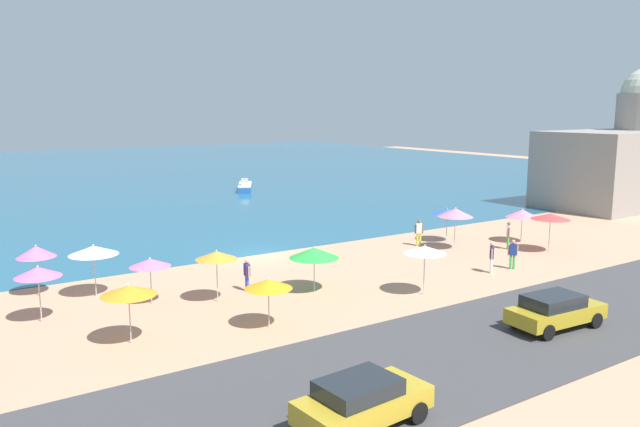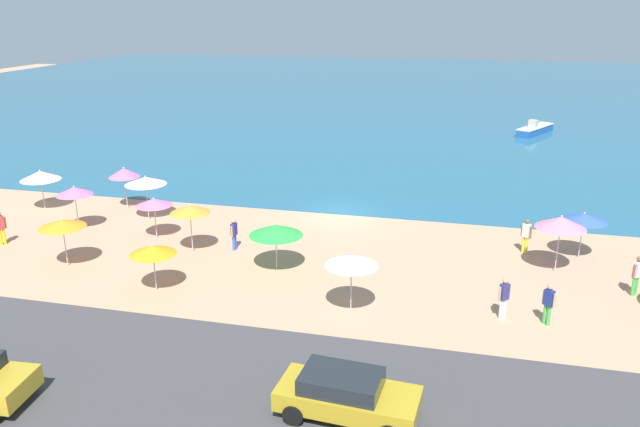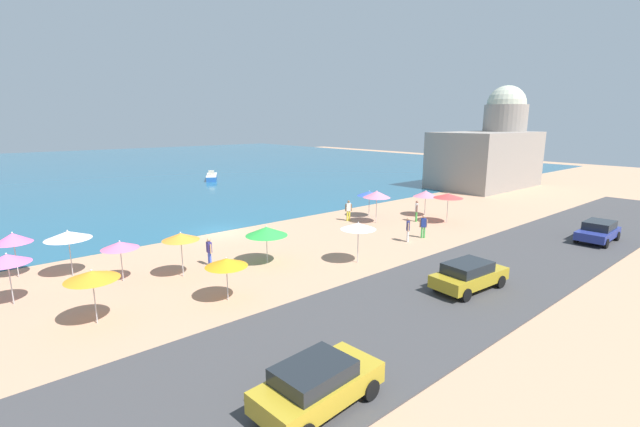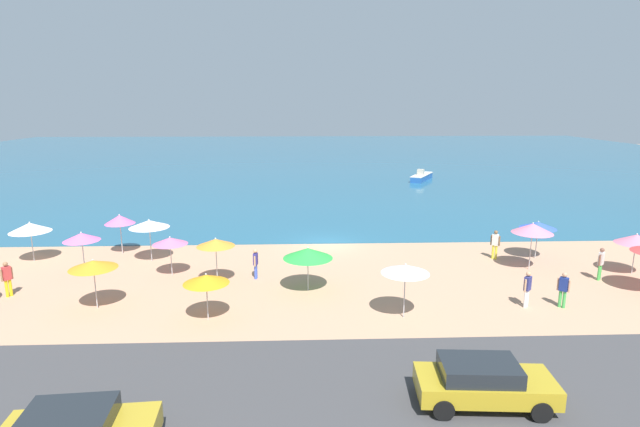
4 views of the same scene
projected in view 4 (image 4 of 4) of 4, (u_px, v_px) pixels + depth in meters
ground_plane at (326, 244)px, 33.50m from camera, size 160.00×160.00×0.00m
sea at (310, 157)px, 87.14m from camera, size 150.00×110.00×0.05m
coastal_road at (354, 398)px, 15.93m from camera, size 80.00×8.00×0.06m
beach_umbrella_0 at (405, 269)px, 21.53m from camera, size 2.10×2.10×2.50m
beach_umbrella_1 at (308, 253)px, 24.78m from camera, size 2.49×2.49×2.29m
beach_umbrella_2 at (120, 219)px, 30.88m from camera, size 1.83×1.83×2.54m
beach_umbrella_3 at (93, 265)px, 22.52m from camera, size 2.13×2.13×2.38m
beach_umbrella_4 at (533, 228)px, 27.84m from camera, size 2.25×2.25×2.75m
beach_umbrella_5 at (636, 239)px, 27.20m from camera, size 2.18×2.18×2.32m
beach_umbrella_6 at (30, 227)px, 29.44m from camera, size 2.33×2.33×2.41m
beach_umbrella_7 at (216, 243)px, 25.61m from camera, size 1.97×1.97×2.50m
beach_umbrella_8 at (81, 237)px, 26.87m from camera, size 1.92×1.92×2.48m
beach_umbrella_9 at (538, 225)px, 29.95m from camera, size 2.14×2.14×2.34m
beach_umbrella_10 at (170, 241)px, 26.94m from camera, size 1.89×1.89×2.22m
beach_umbrella_11 at (206, 279)px, 21.39m from camera, size 1.99×1.99×2.13m
beach_umbrella_13 at (149, 224)px, 29.36m from camera, size 2.34×2.34×2.58m
bather_0 at (256, 262)px, 26.70m from camera, size 0.25×0.57×1.65m
bather_1 at (495, 243)px, 30.08m from camera, size 0.48×0.39×1.77m
bather_2 at (601, 262)px, 26.46m from camera, size 0.44×0.42×1.78m
bather_3 at (563, 288)px, 22.87m from camera, size 0.44×0.42×1.70m
bather_4 at (527, 287)px, 22.91m from camera, size 0.45×0.41×1.73m
bather_5 at (7, 277)px, 24.18m from camera, size 0.38×0.49×1.77m
parked_car_2 at (483, 382)px, 15.42m from camera, size 4.31×2.13×1.43m
skiff_nearshore at (422, 177)px, 60.79m from camera, size 3.82×5.69×1.38m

